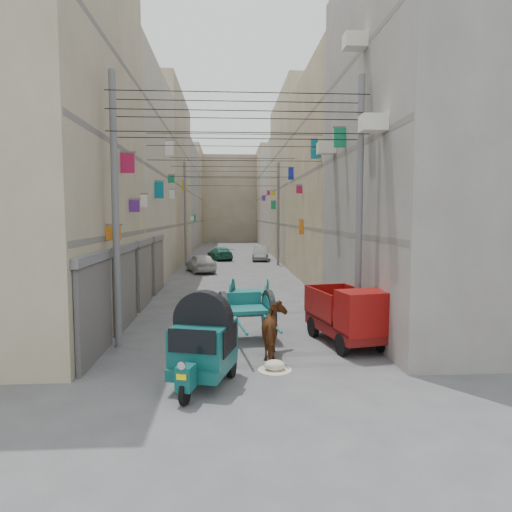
{
  "coord_description": "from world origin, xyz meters",
  "views": [
    {
      "loc": [
        -0.35,
        -7.52,
        3.86
      ],
      "look_at": [
        0.52,
        6.5,
        2.63
      ],
      "focal_mm": 32.0,
      "sensor_mm": 36.0,
      "label": 1
    }
  ],
  "objects": [
    {
      "name": "distant_car_green",
      "position": [
        -1.03,
        32.92,
        0.56
      ],
      "size": [
        2.59,
        4.15,
        1.12
      ],
      "primitive_type": "imported",
      "rotation": [
        0.0,
        0.0,
        3.42
      ],
      "color": "#236655",
      "rests_on": "ground"
    },
    {
      "name": "feed_sack",
      "position": [
        0.81,
        3.58,
        0.13
      ],
      "size": [
        0.54,
        0.43,
        0.27
      ],
      "primitive_type": "ellipsoid",
      "color": "beige",
      "rests_on": "ground"
    },
    {
      "name": "shutters_left",
      "position": [
        -3.92,
        10.38,
        1.49
      ],
      "size": [
        0.18,
        14.4,
        2.88
      ],
      "color": "#46474B",
      "rests_on": "ground"
    },
    {
      "name": "auto_rickshaw",
      "position": [
        -0.92,
        2.76,
        0.97
      ],
      "size": [
        1.75,
        2.44,
        1.65
      ],
      "rotation": [
        0.0,
        0.0,
        -0.27
      ],
      "color": "black",
      "rests_on": "ground"
    },
    {
      "name": "building_row_right",
      "position": [
        8.0,
        34.13,
        6.46
      ],
      "size": [
        8.0,
        62.0,
        14.0
      ],
      "color": "gray",
      "rests_on": "ground"
    },
    {
      "name": "utility_poles",
      "position": [
        0.0,
        17.0,
        4.0
      ],
      "size": [
        7.4,
        22.2,
        8.0
      ],
      "color": "slate",
      "rests_on": "ground"
    },
    {
      "name": "mini_truck",
      "position": [
        3.27,
        5.46,
        0.86
      ],
      "size": [
        2.03,
        3.41,
        1.8
      ],
      "rotation": [
        0.0,
        0.0,
        0.2
      ],
      "color": "black",
      "rests_on": "ground"
    },
    {
      "name": "end_cap_building",
      "position": [
        0.0,
        66.0,
        6.5
      ],
      "size": [
        22.0,
        10.0,
        13.0
      ],
      "primitive_type": "cube",
      "color": "#AEA389",
      "rests_on": "ground"
    },
    {
      "name": "ground",
      "position": [
        0.0,
        0.0,
        0.0
      ],
      "size": [
        140.0,
        140.0,
        0.0
      ],
      "primitive_type": "plane",
      "color": "#4B4B4D",
      "rests_on": "ground"
    },
    {
      "name": "distant_car_grey",
      "position": [
        2.52,
        32.11,
        0.63
      ],
      "size": [
        1.7,
        3.92,
        1.25
      ],
      "primitive_type": "imported",
      "rotation": [
        0.0,
        0.0,
        -0.1
      ],
      "color": "slate",
      "rests_on": "ground"
    },
    {
      "name": "signboards",
      "position": [
        -0.01,
        21.66,
        3.43
      ],
      "size": [
        8.22,
        40.52,
        5.67
      ],
      "color": "gold",
      "rests_on": "ground"
    },
    {
      "name": "ac_units",
      "position": [
        3.65,
        7.67,
        7.43
      ],
      "size": [
        0.7,
        6.55,
        3.35
      ],
      "color": "silver",
      "rests_on": "ground"
    },
    {
      "name": "building_row_left",
      "position": [
        -8.0,
        34.13,
        6.46
      ],
      "size": [
        8.0,
        62.0,
        14.0
      ],
      "color": "tan",
      "rests_on": "ground"
    },
    {
      "name": "overhead_cables",
      "position": [
        0.0,
        14.4,
        6.77
      ],
      "size": [
        7.4,
        22.52,
        1.12
      ],
      "color": "black",
      "rests_on": "ground"
    },
    {
      "name": "horse",
      "position": [
        0.95,
        4.8,
        0.72
      ],
      "size": [
        0.88,
        1.75,
        1.44
      ],
      "primitive_type": "imported",
      "rotation": [
        0.0,
        0.0,
        3.08
      ],
      "color": "brown",
      "rests_on": "ground"
    },
    {
      "name": "tonga_cart",
      "position": [
        0.21,
        6.42,
        0.81
      ],
      "size": [
        1.81,
        3.59,
        1.56
      ],
      "rotation": [
        0.0,
        0.0,
        0.14
      ],
      "color": "black",
      "rests_on": "ground"
    },
    {
      "name": "distant_car_white",
      "position": [
        -2.22,
        24.0,
        0.65
      ],
      "size": [
        2.55,
        4.07,
        1.29
      ],
      "primitive_type": "imported",
      "rotation": [
        0.0,
        0.0,
        3.43
      ],
      "color": "silver",
      "rests_on": "ground"
    },
    {
      "name": "second_cart",
      "position": [
        0.52,
        10.84,
        0.71
      ],
      "size": [
        1.71,
        1.57,
        1.32
      ],
      "rotation": [
        0.0,
        0.0,
        -0.18
      ],
      "color": "#155F5E",
      "rests_on": "ground"
    }
  ]
}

